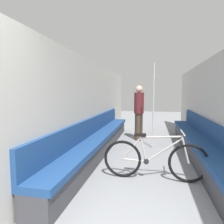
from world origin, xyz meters
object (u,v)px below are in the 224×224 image
object	(u,v)px
grab_pole_near	(153,107)
passenger_standing	(139,112)
bench_seat_row_right	(200,146)
bicycle	(154,160)
bench_seat_row_left	(99,141)

from	to	relation	value
grab_pole_near	passenger_standing	distance (m)	0.92
grab_pole_near	passenger_standing	world-z (taller)	grab_pole_near
bench_seat_row_right	passenger_standing	xyz separation A→B (m)	(-1.48, 1.53, 0.59)
bench_seat_row_right	bicycle	bearing A→B (deg)	-127.33
bench_seat_row_left	passenger_standing	xyz separation A→B (m)	(0.88, 1.53, 0.59)
bench_seat_row_left	passenger_standing	world-z (taller)	passenger_standing
passenger_standing	grab_pole_near	bearing A→B (deg)	-83.54
bench_seat_row_right	bench_seat_row_left	bearing A→B (deg)	180.00
bench_seat_row_right	bicycle	xyz separation A→B (m)	(-1.01, -1.32, 0.06)
bicycle	grab_pole_near	distance (m)	2.21
bicycle	passenger_standing	size ratio (longest dim) A/B	1.03
grab_pole_near	passenger_standing	size ratio (longest dim) A/B	1.33
bench_seat_row_left	grab_pole_near	bearing A→B (deg)	29.74
bench_seat_row_left	passenger_standing	bearing A→B (deg)	60.16
bench_seat_row_right	bicycle	size ratio (longest dim) A/B	3.25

